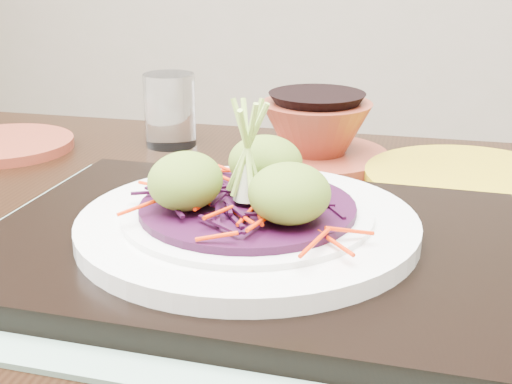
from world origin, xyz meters
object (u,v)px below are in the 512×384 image
(white_plate, at_px, (248,224))
(water_glass, at_px, (170,110))
(dining_table, at_px, (234,326))
(yellow_plate, at_px, (469,179))
(terracotta_side_plate, at_px, (4,145))
(terracotta_bowl_set, at_px, (316,136))
(serving_tray, at_px, (248,245))

(white_plate, height_order, water_glass, water_glass)
(dining_table, xyz_separation_m, water_glass, (-0.18, 0.25, 0.14))
(dining_table, bearing_deg, yellow_plate, 42.39)
(white_plate, height_order, yellow_plate, white_plate)
(terracotta_side_plate, xyz_separation_m, yellow_plate, (0.56, 0.06, 0.00))
(terracotta_bowl_set, height_order, yellow_plate, terracotta_bowl_set)
(dining_table, bearing_deg, white_plate, -62.33)
(terracotta_side_plate, relative_size, water_glass, 1.87)
(dining_table, height_order, terracotta_bowl_set, terracotta_bowl_set)
(water_glass, xyz_separation_m, yellow_plate, (0.37, -0.03, -0.04))
(white_plate, height_order, terracotta_bowl_set, terracotta_bowl_set)
(dining_table, relative_size, terracotta_bowl_set, 5.64)
(water_glass, relative_size, terracotta_bowl_set, 0.43)
(serving_tray, height_order, white_plate, white_plate)
(serving_tray, xyz_separation_m, white_plate, (0.00, -0.00, 0.02))
(terracotta_side_plate, bearing_deg, terracotta_bowl_set, 11.70)
(yellow_plate, bearing_deg, terracotta_bowl_set, 172.80)
(white_plate, relative_size, yellow_plate, 1.24)
(serving_tray, bearing_deg, dining_table, 119.68)
(serving_tray, height_order, yellow_plate, serving_tray)
(dining_table, xyz_separation_m, terracotta_side_plate, (-0.37, 0.16, 0.10))
(dining_table, distance_m, water_glass, 0.34)
(water_glass, bearing_deg, terracotta_side_plate, -154.89)
(water_glass, distance_m, terracotta_bowl_set, 0.20)
(yellow_plate, bearing_deg, serving_tray, -121.18)
(water_glass, relative_size, yellow_plate, 0.41)
(dining_table, distance_m, terracotta_bowl_set, 0.27)
(water_glass, distance_m, yellow_plate, 0.38)
(dining_table, distance_m, terracotta_side_plate, 0.42)
(terracotta_side_plate, bearing_deg, water_glass, 25.11)
(white_plate, height_order, terracotta_side_plate, white_plate)
(serving_tray, relative_size, water_glass, 4.63)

